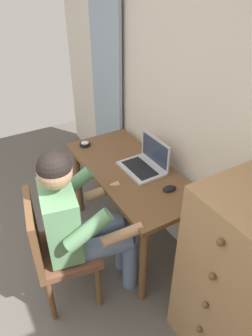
# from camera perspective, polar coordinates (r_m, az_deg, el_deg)

# --- Properties ---
(wall_back) EXTENTS (4.80, 0.05, 2.50)m
(wall_back) POSITION_cam_1_polar(r_m,az_deg,el_deg) (2.03, 15.72, 9.49)
(wall_back) COLOR beige
(wall_back) RESTS_ON ground_plane
(curtain_panel) EXTENTS (0.56, 0.03, 2.14)m
(curtain_panel) POSITION_cam_1_polar(r_m,az_deg,el_deg) (3.07, -3.62, 15.34)
(curtain_panel) COLOR #8EA3B7
(curtain_panel) RESTS_ON ground_plane
(desk) EXTENTS (1.22, 0.57, 0.73)m
(desk) POSITION_cam_1_polar(r_m,az_deg,el_deg) (2.42, 0.86, -2.37)
(desk) COLOR brown
(desk) RESTS_ON ground_plane
(dresser) EXTENTS (0.56, 0.51, 1.16)m
(dresser) POSITION_cam_1_polar(r_m,az_deg,el_deg) (1.91, 20.20, -19.29)
(dresser) COLOR #9E754C
(dresser) RESTS_ON ground_plane
(chair) EXTENTS (0.49, 0.47, 0.88)m
(chair) POSITION_cam_1_polar(r_m,az_deg,el_deg) (2.14, -12.83, -13.97)
(chair) COLOR brown
(chair) RESTS_ON ground_plane
(person_seated) EXTENTS (0.60, 0.64, 1.20)m
(person_seated) POSITION_cam_1_polar(r_m,az_deg,el_deg) (2.02, -8.35, -9.39)
(person_seated) COLOR #6B84AD
(person_seated) RESTS_ON ground_plane
(laptop) EXTENTS (0.34, 0.26, 0.24)m
(laptop) POSITION_cam_1_polar(r_m,az_deg,el_deg) (2.34, 3.65, 1.03)
(laptop) COLOR #B7BABF
(laptop) RESTS_ON desk
(computer_mouse) EXTENTS (0.08, 0.11, 0.03)m
(computer_mouse) POSITION_cam_1_polar(r_m,az_deg,el_deg) (2.15, 7.99, -3.75)
(computer_mouse) COLOR black
(computer_mouse) RESTS_ON desk
(desk_clock) EXTENTS (0.09, 0.09, 0.03)m
(desk_clock) POSITION_cam_1_polar(r_m,az_deg,el_deg) (2.67, -7.53, 4.36)
(desk_clock) COLOR black
(desk_clock) RESTS_ON desk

